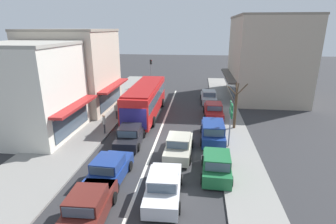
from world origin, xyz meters
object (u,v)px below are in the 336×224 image
(sedan_behind_bus_mid, at_px, (109,170))
(sedan_queue_gap_filler, at_px, (130,136))
(parked_sedan_kerb_rear, at_px, (209,97))
(parked_hatchback_kerb_front, at_px, (217,165))
(street_tree_right, at_px, (236,108))
(pedestrian_with_handbag_near, at_px, (129,94))
(sedan_adjacent_lane_trail, at_px, (179,146))
(sedan_behind_bus_near, at_px, (164,186))
(parked_wagon_kerb_second, at_px, (213,131))
(pedestrian_far_walker, at_px, (104,123))
(directional_road_sign, at_px, (231,114))
(city_bus, at_px, (146,98))
(parked_sedan_kerb_third, at_px, (213,111))
(pedestrian_browsing_midblock, at_px, (117,110))
(traffic_light_downstreet, at_px, (151,69))
(sedan_adjacent_lane_lead, at_px, (88,208))

(sedan_behind_bus_mid, height_order, sedan_queue_gap_filler, same)
(parked_sedan_kerb_rear, bearing_deg, parked_hatchback_kerb_front, -90.00)
(parked_hatchback_kerb_front, xyz_separation_m, street_tree_right, (2.03, 8.03, 1.29))
(pedestrian_with_handbag_near, bearing_deg, sedan_adjacent_lane_trail, -61.44)
(sedan_adjacent_lane_trail, height_order, parked_hatchback_kerb_front, parked_hatchback_kerb_front)
(sedan_behind_bus_near, relative_size, sedan_queue_gap_filler, 1.00)
(sedan_adjacent_lane_trail, bearing_deg, parked_wagon_kerb_second, 48.68)
(pedestrian_with_handbag_near, distance_m, pedestrian_far_walker, 9.92)
(sedan_queue_gap_filler, height_order, directional_road_sign, directional_road_sign)
(parked_hatchback_kerb_front, xyz_separation_m, parked_wagon_kerb_second, (0.01, 5.33, 0.04))
(parked_sedan_kerb_rear, bearing_deg, pedestrian_far_walker, -128.91)
(street_tree_right, relative_size, pedestrian_far_walker, 2.64)
(city_bus, distance_m, parked_sedan_kerb_third, 6.95)
(sedan_queue_gap_filler, height_order, pedestrian_with_handbag_near, pedestrian_with_handbag_near)
(sedan_adjacent_lane_trail, xyz_separation_m, pedestrian_browsing_midblock, (-6.53, 6.62, 0.40))
(city_bus, bearing_deg, street_tree_right, -17.33)
(city_bus, bearing_deg, parked_sedan_kerb_third, 4.21)
(sedan_behind_bus_mid, xyz_separation_m, pedestrian_far_walker, (-2.70, 6.71, 0.40))
(parked_sedan_kerb_rear, height_order, street_tree_right, street_tree_right)
(city_bus, xyz_separation_m, parked_hatchback_kerb_front, (6.50, -10.69, -1.17))
(sedan_behind_bus_near, distance_m, traffic_light_downstreet, 26.92)
(directional_road_sign, bearing_deg, pedestrian_browsing_midblock, 153.54)
(sedan_behind_bus_mid, relative_size, pedestrian_far_walker, 2.62)
(parked_sedan_kerb_rear, xyz_separation_m, directional_road_sign, (1.15, -12.53, 2.04))
(parked_wagon_kerb_second, xyz_separation_m, street_tree_right, (2.01, 2.70, 1.25))
(sedan_queue_gap_filler, relative_size, parked_sedan_kerb_rear, 1.00)
(parked_hatchback_kerb_front, xyz_separation_m, pedestrian_browsing_midblock, (-9.01, 9.11, 0.36))
(street_tree_right, bearing_deg, traffic_light_downstreet, 123.36)
(parked_sedan_kerb_rear, bearing_deg, sedan_queue_gap_filler, -116.70)
(sedan_adjacent_lane_trail, height_order, traffic_light_downstreet, traffic_light_downstreet)
(city_bus, relative_size, parked_sedan_kerb_third, 2.56)
(sedan_queue_gap_filler, bearing_deg, parked_sedan_kerb_third, 47.39)
(parked_sedan_kerb_rear, bearing_deg, parked_wagon_kerb_second, -89.94)
(sedan_behind_bus_near, distance_m, pedestrian_browsing_midblock, 13.13)
(sedan_adjacent_lane_lead, relative_size, parked_sedan_kerb_third, 1.00)
(pedestrian_browsing_midblock, bearing_deg, pedestrian_with_handbag_near, 94.30)
(parked_wagon_kerb_second, bearing_deg, pedestrian_with_handbag_near, 133.49)
(parked_hatchback_kerb_front, relative_size, parked_sedan_kerb_third, 0.88)
(sedan_adjacent_lane_lead, height_order, directional_road_sign, directional_road_sign)
(parked_sedan_kerb_rear, relative_size, pedestrian_far_walker, 2.61)
(directional_road_sign, distance_m, pedestrian_browsing_midblock, 11.46)
(street_tree_right, xyz_separation_m, pedestrian_far_walker, (-11.03, -2.60, -0.93))
(sedan_adjacent_lane_lead, distance_m, parked_sedan_kerb_third, 17.10)
(parked_hatchback_kerb_front, bearing_deg, pedestrian_far_walker, 148.89)
(sedan_adjacent_lane_lead, relative_size, pedestrian_browsing_midblock, 2.61)
(city_bus, bearing_deg, sedan_adjacent_lane_lead, -88.76)
(sedan_adjacent_lane_lead, distance_m, parked_wagon_kerb_second, 11.73)
(sedan_adjacent_lane_lead, xyz_separation_m, directional_road_sign, (7.32, 8.68, 2.04))
(parked_hatchback_kerb_front, height_order, parked_sedan_kerb_rear, parked_hatchback_kerb_front)
(sedan_behind_bus_near, bearing_deg, directional_road_sign, 58.36)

